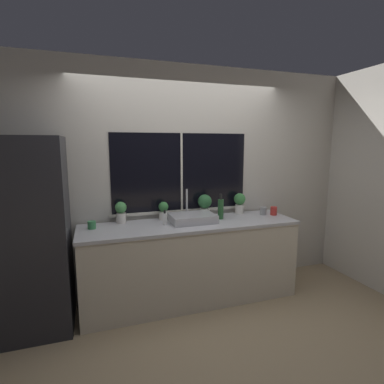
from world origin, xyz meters
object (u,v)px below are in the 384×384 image
(mug_red, at_px, (274,211))
(bottle_tall, at_px, (221,209))
(potted_plant_center_left, at_px, (164,210))
(mug_green, at_px, (92,225))
(sink, at_px, (192,218))
(potted_plant_center_right, at_px, (205,204))
(mug_grey, at_px, (263,211))
(refrigerator, at_px, (28,236))
(potted_plant_far_left, at_px, (121,211))
(soap_bottle, at_px, (165,219))
(potted_plant_far_right, at_px, (240,202))

(mug_red, bearing_deg, bottle_tall, 177.76)
(potted_plant_center_left, distance_m, mug_green, 0.81)
(sink, height_order, bottle_tall, sink)
(potted_plant_center_left, relative_size, mug_red, 2.04)
(potted_plant_center_left, distance_m, bottle_tall, 0.67)
(potted_plant_center_right, bearing_deg, mug_grey, -12.51)
(refrigerator, bearing_deg, sink, 2.77)
(potted_plant_far_left, bearing_deg, mug_red, -6.57)
(mug_grey, bearing_deg, potted_plant_far_left, 174.68)
(potted_plant_far_left, height_order, mug_red, potted_plant_far_left)
(potted_plant_far_left, relative_size, potted_plant_center_left, 1.14)
(potted_plant_far_left, relative_size, potted_plant_center_right, 0.89)
(soap_bottle, relative_size, mug_grey, 1.68)
(soap_bottle, bearing_deg, mug_grey, 2.91)
(potted_plant_far_left, height_order, potted_plant_center_right, potted_plant_center_right)
(sink, distance_m, mug_red, 1.07)
(soap_bottle, bearing_deg, potted_plant_center_left, 80.21)
(potted_plant_far_left, relative_size, bottle_tall, 0.80)
(sink, distance_m, bottle_tall, 0.37)
(potted_plant_far_right, bearing_deg, soap_bottle, -167.63)
(potted_plant_far_left, bearing_deg, refrigerator, -161.71)
(potted_plant_center_right, bearing_deg, potted_plant_far_left, 180.00)
(sink, distance_m, potted_plant_far_left, 0.80)
(refrigerator, distance_m, bottle_tall, 2.01)
(soap_bottle, bearing_deg, refrigerator, -177.15)
(soap_bottle, bearing_deg, potted_plant_center_right, 22.15)
(potted_plant_center_left, bearing_deg, bottle_tall, -15.92)
(potted_plant_far_right, relative_size, bottle_tall, 0.87)
(mug_grey, bearing_deg, mug_green, 179.49)
(sink, relative_size, potted_plant_center_right, 1.85)
(sink, bearing_deg, refrigerator, -177.23)
(potted_plant_center_right, xyz_separation_m, mug_red, (0.84, -0.21, -0.10))
(potted_plant_far_left, bearing_deg, potted_plant_center_right, 0.00)
(potted_plant_far_right, bearing_deg, potted_plant_center_left, 180.00)
(potted_plant_center_right, bearing_deg, soap_bottle, -157.85)
(refrigerator, bearing_deg, mug_grey, 2.88)
(potted_plant_far_left, xyz_separation_m, soap_bottle, (0.45, -0.22, -0.06))
(mug_grey, bearing_deg, potted_plant_center_left, 172.62)
(mug_grey, relative_size, mug_red, 0.94)
(bottle_tall, bearing_deg, mug_red, -2.24)
(bottle_tall, bearing_deg, mug_green, 178.34)
(potted_plant_center_left, distance_m, potted_plant_center_right, 0.52)
(sink, distance_m, mug_green, 1.08)
(bottle_tall, bearing_deg, potted_plant_center_left, 164.08)
(mug_grey, xyz_separation_m, mug_green, (-2.03, 0.02, -0.01))
(potted_plant_center_right, xyz_separation_m, mug_green, (-1.31, -0.14, -0.11))
(bottle_tall, bearing_deg, mug_grey, 2.30)
(potted_plant_far_right, bearing_deg, mug_green, -175.45)
(bottle_tall, relative_size, mug_red, 2.89)
(refrigerator, bearing_deg, potted_plant_center_left, 12.03)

